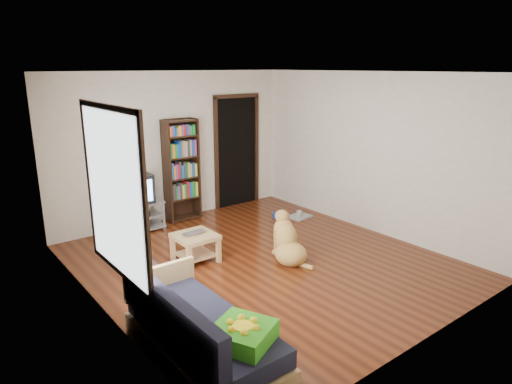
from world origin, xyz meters
TOP-DOWN VIEW (x-y plane):
  - ground at (0.00, 0.00)m, footprint 5.00×5.00m
  - ceiling at (0.00, 0.00)m, footprint 5.00×5.00m
  - wall_back at (0.00, 2.50)m, footprint 4.50×0.00m
  - wall_front at (0.00, -2.50)m, footprint 4.50×0.00m
  - wall_left at (-2.25, 0.00)m, footprint 0.00×5.00m
  - wall_right at (2.25, 0.00)m, footprint 0.00×5.00m
  - green_cushion at (-1.75, -1.91)m, footprint 0.63×0.63m
  - laptop at (-0.73, 0.58)m, footprint 0.35×0.22m
  - dog_bowl at (1.46, 1.35)m, footprint 0.22×0.22m
  - grey_rag at (1.76, 1.10)m, footprint 0.44×0.37m
  - window at (-2.23, -0.50)m, footprint 0.03×1.46m
  - doorway at (1.35, 2.48)m, footprint 1.03×0.05m
  - tv_stand at (-0.90, 2.25)m, footprint 0.90×0.45m
  - crt_tv at (-0.90, 2.27)m, footprint 0.55×0.52m
  - bookshelf at (0.05, 2.34)m, footprint 0.60×0.30m
  - sofa at (-1.87, -1.38)m, footprint 0.80×1.80m
  - coffee_table at (-0.73, 0.61)m, footprint 0.55×0.55m
  - dog at (0.32, -0.17)m, footprint 0.57×0.88m

SIDE VIEW (x-z plane):
  - ground at x=0.00m, z-range 0.00..0.00m
  - grey_rag at x=1.76m, z-range 0.00..0.03m
  - dog_bowl at x=1.46m, z-range 0.00..0.08m
  - sofa at x=-1.87m, z-range -0.14..0.66m
  - dog at x=0.32m, z-range -0.10..0.62m
  - tv_stand at x=-0.90m, z-range 0.02..0.52m
  - coffee_table at x=-0.73m, z-range 0.08..0.48m
  - laptop at x=-0.73m, z-range 0.40..0.43m
  - green_cushion at x=-1.75m, z-range 0.42..0.58m
  - crt_tv at x=-0.90m, z-range 0.45..1.03m
  - bookshelf at x=0.05m, z-range 0.10..1.90m
  - doorway at x=1.35m, z-range 0.03..2.21m
  - wall_back at x=0.00m, z-range -0.95..3.55m
  - wall_front at x=0.00m, z-range -0.95..3.55m
  - wall_left at x=-2.25m, z-range -1.20..3.80m
  - wall_right at x=2.25m, z-range -1.20..3.80m
  - window at x=-2.23m, z-range 0.65..2.35m
  - ceiling at x=0.00m, z-range 2.60..2.60m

